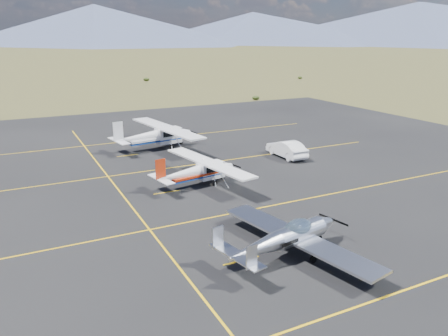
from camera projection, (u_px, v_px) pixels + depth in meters
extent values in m
plane|color=#383D1C|center=(257.00, 224.00, 25.92)|extent=(1600.00, 1600.00, 0.00)
cube|color=black|center=(208.00, 188.00, 31.91)|extent=(72.00, 72.00, 0.02)
cube|color=silver|center=(297.00, 237.00, 22.33)|extent=(3.49, 9.93, 0.13)
ellipsoid|color=#99BFD8|center=(298.00, 228.00, 22.18)|extent=(1.95, 1.36, 0.89)
cube|color=silver|center=(237.00, 255.00, 19.88)|extent=(1.39, 3.36, 0.07)
cube|color=silver|center=(252.00, 257.00, 18.73)|extent=(0.60, 0.18, 1.09)
cube|color=silver|center=(218.00, 237.00, 20.54)|extent=(0.60, 0.18, 1.09)
cylinder|color=black|center=(319.00, 239.00, 23.54)|extent=(0.38, 0.17, 0.37)
cylinder|color=black|center=(314.00, 259.00, 21.39)|extent=(0.45, 0.20, 0.44)
cylinder|color=black|center=(276.00, 240.00, 23.36)|extent=(0.45, 0.20, 0.44)
cube|color=white|center=(210.00, 170.00, 32.93)|extent=(2.12, 1.36, 1.21)
cube|color=white|center=(208.00, 163.00, 32.64)|extent=(3.07, 9.95, 0.13)
cube|color=black|center=(210.00, 167.00, 32.86)|extent=(1.60, 1.30, 0.49)
cube|color=#AD2A0E|center=(198.00, 174.00, 32.29)|extent=(4.60, 1.80, 0.16)
cube|color=#AD2A0E|center=(161.00, 169.00, 30.29)|extent=(0.76, 0.19, 1.43)
cube|color=white|center=(161.00, 179.00, 30.50)|extent=(1.16, 2.94, 0.05)
cylinder|color=black|center=(223.00, 177.00, 33.82)|extent=(0.33, 0.14, 0.32)
cylinder|color=black|center=(215.00, 183.00, 32.27)|extent=(0.41, 0.18, 0.39)
cylinder|color=black|center=(201.00, 177.00, 33.72)|extent=(0.41, 0.18, 0.39)
cube|color=white|center=(168.00, 135.00, 43.33)|extent=(2.59, 1.62, 1.49)
cube|color=white|center=(166.00, 128.00, 42.98)|extent=(3.55, 12.25, 0.15)
cube|color=black|center=(168.00, 132.00, 43.24)|extent=(1.94, 1.57, 0.61)
cube|color=white|center=(155.00, 138.00, 42.57)|extent=(5.64, 2.11, 0.20)
cube|color=white|center=(118.00, 131.00, 40.16)|extent=(0.94, 0.22, 1.76)
cube|color=white|center=(119.00, 141.00, 40.42)|extent=(1.36, 3.61, 0.07)
cylinder|color=black|center=(181.00, 143.00, 44.40)|extent=(0.41, 0.17, 0.40)
cylinder|color=black|center=(171.00, 147.00, 42.51)|extent=(0.50, 0.22, 0.49)
cylinder|color=black|center=(160.00, 142.00, 44.32)|extent=(0.50, 0.22, 0.49)
imported|color=white|center=(287.00, 149.00, 39.79)|extent=(1.64, 4.64, 1.53)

